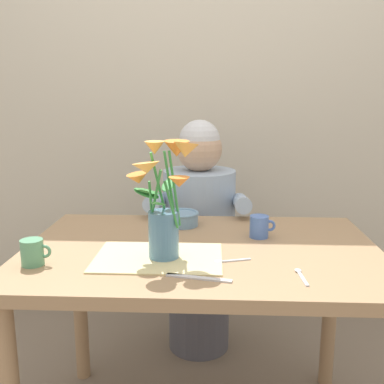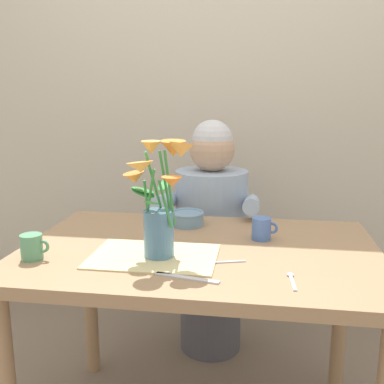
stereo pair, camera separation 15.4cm
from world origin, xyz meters
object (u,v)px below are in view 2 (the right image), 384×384
(seated_person, at_px, (211,240))
(dinner_knife, at_px, (187,278))
(coffee_cup, at_px, (32,247))
(tea_cup, at_px, (262,229))
(flower_vase, at_px, (160,198))
(ceramic_bowl, at_px, (187,218))

(seated_person, bearing_deg, dinner_knife, -85.68)
(coffee_cup, bearing_deg, tea_cup, 23.28)
(seated_person, xyz_separation_m, flower_vase, (-0.08, -0.72, 0.37))
(ceramic_bowl, bearing_deg, coffee_cup, -133.33)
(flower_vase, xyz_separation_m, coffee_cup, (-0.39, -0.08, -0.15))
(ceramic_bowl, relative_size, dinner_knife, 0.72)
(dinner_knife, bearing_deg, seated_person, 103.57)
(tea_cup, xyz_separation_m, coffee_cup, (-0.71, -0.31, 0.00))
(coffee_cup, bearing_deg, seated_person, 59.33)
(seated_person, distance_m, tea_cup, 0.59)
(dinner_knife, bearing_deg, ceramic_bowl, 110.99)
(dinner_knife, relative_size, tea_cup, 2.04)
(seated_person, xyz_separation_m, ceramic_bowl, (-0.06, -0.36, 0.21))
(flower_vase, xyz_separation_m, tea_cup, (0.32, 0.23, -0.15))
(ceramic_bowl, distance_m, dinner_knife, 0.53)
(seated_person, height_order, ceramic_bowl, seated_person)
(seated_person, relative_size, ceramic_bowl, 8.35)
(tea_cup, bearing_deg, coffee_cup, -156.72)
(dinner_knife, distance_m, coffee_cup, 0.51)
(ceramic_bowl, height_order, coffee_cup, coffee_cup)
(ceramic_bowl, bearing_deg, tea_cup, -25.39)
(flower_vase, bearing_deg, ceramic_bowl, 85.76)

